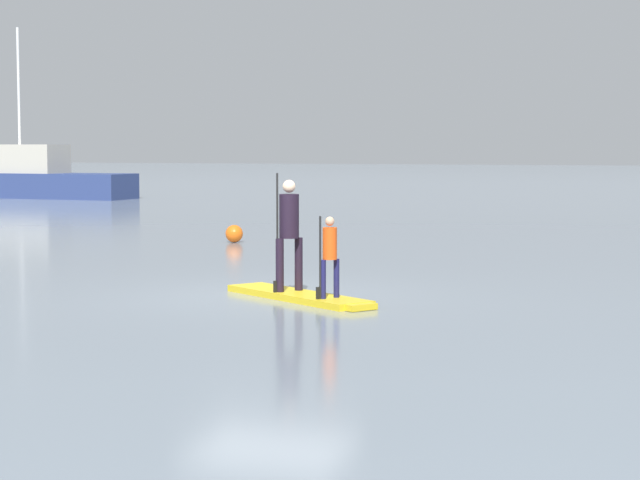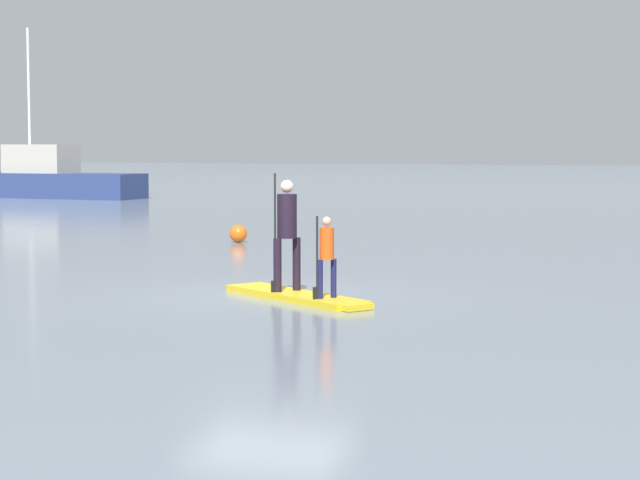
{
  "view_description": "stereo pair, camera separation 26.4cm",
  "coord_description": "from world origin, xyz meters",
  "views": [
    {
      "loc": [
        6.31,
        -17.29,
        2.37
      ],
      "look_at": [
        0.01,
        2.53,
        0.68
      ],
      "focal_mm": 66.34,
      "sensor_mm": 36.0,
      "label": 1
    },
    {
      "loc": [
        6.56,
        -17.21,
        2.37
      ],
      "look_at": [
        0.01,
        2.53,
        0.68
      ],
      "focal_mm": 66.34,
      "sensor_mm": 36.0,
      "label": 2
    }
  ],
  "objects": [
    {
      "name": "ground_plane",
      "position": [
        0.0,
        0.0,
        0.0
      ],
      "size": [
        240.0,
        240.0,
        0.0
      ],
      "primitive_type": "plane",
      "color": "slate"
    },
    {
      "name": "paddler_adult",
      "position": [
        0.35,
        -0.14,
        1.09
      ],
      "size": [
        0.42,
        0.46,
        1.83
      ],
      "color": "black",
      "rests_on": "paddleboard_near"
    },
    {
      "name": "mooring_buoy_mid",
      "position": [
        -4.29,
        9.21,
        0.21
      ],
      "size": [
        0.43,
        0.43,
        0.43
      ],
      "primitive_type": "sphere",
      "color": "orange",
      "rests_on": "ground"
    },
    {
      "name": "fishing_boat_green_midground",
      "position": [
        -21.21,
        28.75,
        0.86
      ],
      "size": [
        8.21,
        2.88,
        7.52
      ],
      "color": "navy",
      "rests_on": "ground"
    },
    {
      "name": "paddleboard_near",
      "position": [
        0.6,
        -0.3,
        0.05
      ],
      "size": [
        2.88,
        2.28,
        0.1
      ],
      "color": "gold",
      "rests_on": "ground"
    },
    {
      "name": "paddler_child_solo",
      "position": [
        1.19,
        -0.74,
        0.78
      ],
      "size": [
        0.3,
        0.36,
        1.22
      ],
      "color": "#19194C",
      "rests_on": "paddleboard_near"
    }
  ]
}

